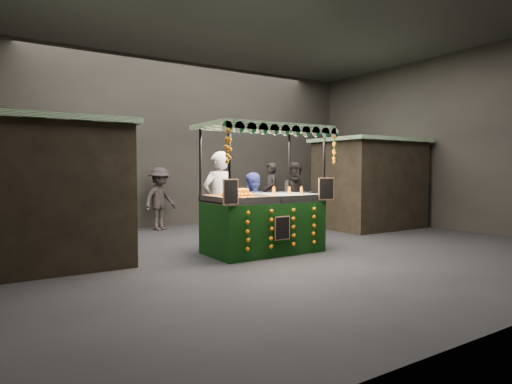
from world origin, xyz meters
TOP-DOWN VIEW (x-y plane):
  - ground at (0.00, 0.00)m, footprint 12.00×12.00m
  - market_hall at (0.00, 0.00)m, footprint 12.10×10.10m
  - neighbour_stall_left at (-4.40, 1.00)m, footprint 3.00×2.20m
  - neighbour_stall_right at (4.40, 1.50)m, footprint 3.00×2.20m
  - juice_stall at (-0.38, -0.05)m, footprint 2.69×1.58m
  - vendor_grey at (-0.99, 0.79)m, footprint 0.82×0.59m
  - vendor_blue at (-0.12, 0.85)m, footprint 0.98×0.90m
  - shopper_0 at (-3.93, 3.47)m, footprint 0.58×0.42m
  - shopper_1 at (1.92, 1.80)m, footprint 1.16×1.07m
  - shopper_2 at (-3.10, 3.44)m, footprint 1.10×0.70m
  - shopper_3 at (-1.00, 4.32)m, footprint 1.31×1.09m
  - shopper_4 at (-4.50, 3.90)m, footprint 0.97×0.77m
  - shopper_5 at (4.10, 2.79)m, footprint 1.43×1.26m
  - shopper_6 at (2.76, 4.26)m, footprint 0.61×0.79m

SIDE VIEW (x-z plane):
  - ground at x=0.00m, z-range 0.00..0.00m
  - shopper_0 at x=-3.93m, z-range 0.00..1.50m
  - shopper_5 at x=4.10m, z-range 0.00..1.57m
  - juice_stall at x=-0.38m, z-range -0.49..2.11m
  - vendor_blue at x=-0.12m, z-range 0.00..1.64m
  - shopper_4 at x=-4.50m, z-range 0.00..1.72m
  - shopper_2 at x=-3.10m, z-range 0.00..1.74m
  - shopper_3 at x=-1.00m, z-range 0.00..1.77m
  - shopper_1 at x=1.92m, z-range 0.00..1.92m
  - shopper_6 at x=2.76m, z-range 0.00..1.93m
  - vendor_grey at x=-0.99m, z-range 0.00..2.09m
  - neighbour_stall_left at x=-4.40m, z-range 0.01..2.61m
  - neighbour_stall_right at x=4.40m, z-range 0.01..2.61m
  - market_hall at x=0.00m, z-range 0.86..5.91m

